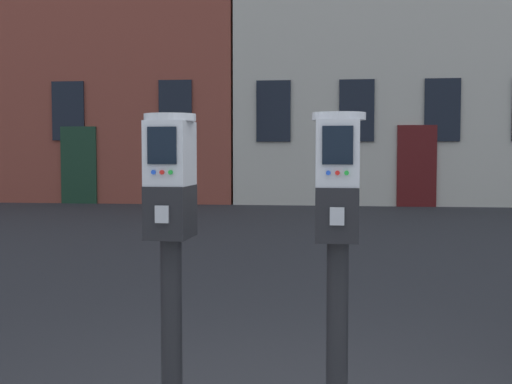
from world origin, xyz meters
TOP-DOWN VIEW (x-y plane):
  - parking_meter_near_kerb at (-0.52, -0.17)m, footprint 0.22×0.26m
  - parking_meter_twin_adjacent at (0.17, -0.17)m, footprint 0.22×0.26m

SIDE VIEW (x-z plane):
  - parking_meter_near_kerb at x=-0.52m, z-range 0.42..1.87m
  - parking_meter_twin_adjacent at x=0.17m, z-range 0.42..1.87m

